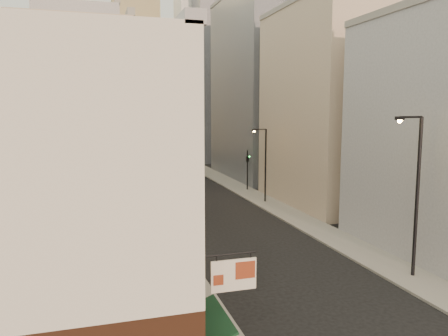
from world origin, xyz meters
TOP-DOWN VIEW (x-y plane):
  - sidewalk_left at (-6.50, 55.00)m, footprint 3.00×140.00m
  - sidewalk_right at (6.50, 55.00)m, footprint 3.00×140.00m
  - near_building_left at (-10.99, 9.00)m, footprint 8.30×23.04m
  - left_bldg_beige at (-12.00, 26.00)m, footprint 8.00×12.00m
  - left_bldg_grey at (-12.00, 42.00)m, footprint 8.00×16.00m
  - left_bldg_tan at (-12.00, 60.00)m, footprint 8.00×18.00m
  - left_bldg_wingrid at (-12.00, 80.00)m, footprint 8.00×20.00m
  - right_bldg_beige at (12.00, 30.00)m, footprint 8.00×16.00m
  - right_bldg_wingrid at (12.00, 50.00)m, footprint 8.00×20.00m
  - highrise at (18.00, 78.00)m, footprint 21.00×23.00m
  - clock_tower at (-1.00, 92.00)m, footprint 14.00×14.00m
  - white_tower at (10.00, 78.00)m, footprint 8.00×8.00m
  - streetlamp_near at (6.51, 9.77)m, footprint 2.38×0.95m
  - streetlamp_mid at (6.26, 31.97)m, footprint 1.94×0.98m
  - traffic_light_left at (-6.56, 43.69)m, footprint 0.54×0.41m
  - traffic_light_right at (7.06, 39.37)m, footprint 0.71×0.71m

SIDE VIEW (x-z plane):
  - sidewalk_left at x=-6.50m, z-range 0.00..0.15m
  - sidewalk_right at x=6.50m, z-range 0.00..0.15m
  - traffic_light_left at x=-6.56m, z-range 0.88..5.88m
  - traffic_light_right at x=7.06m, z-range 1.34..6.34m
  - streetlamp_mid at x=6.26m, z-range 0.56..8.44m
  - streetlamp_near at x=6.51m, z-range 0.67..10.07m
  - near_building_left at x=-10.99m, z-range -0.13..12.17m
  - left_bldg_beige at x=-12.00m, z-range 0.00..16.00m
  - left_bldg_tan at x=-12.00m, z-range 0.00..17.00m
  - left_bldg_grey at x=-12.00m, z-range 0.00..20.00m
  - right_bldg_beige at x=12.00m, z-range 0.00..20.00m
  - left_bldg_wingrid at x=-12.00m, z-range 0.00..24.00m
  - right_bldg_wingrid at x=12.00m, z-range 0.00..26.00m
  - clock_tower at x=-1.00m, z-range -4.82..40.08m
  - white_tower at x=10.00m, z-range -2.14..39.36m
  - highrise at x=18.00m, z-range 0.06..51.26m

